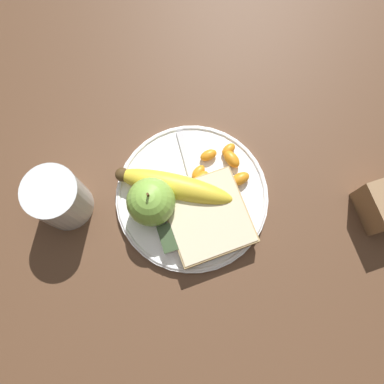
% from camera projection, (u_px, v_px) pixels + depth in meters
% --- Properties ---
extents(ground_plane, '(3.00, 3.00, 0.00)m').
position_uv_depth(ground_plane, '(192.00, 197.00, 0.60)').
color(ground_plane, brown).
extents(plate, '(0.24, 0.24, 0.01)m').
position_uv_depth(plate, '(192.00, 196.00, 0.59)').
color(plate, white).
rests_on(plate, ground_plane).
extents(juice_glass, '(0.08, 0.08, 0.09)m').
position_uv_depth(juice_glass, '(60.00, 199.00, 0.55)').
color(juice_glass, silver).
rests_on(juice_glass, ground_plane).
extents(apple, '(0.07, 0.07, 0.08)m').
position_uv_depth(apple, '(152.00, 204.00, 0.54)').
color(apple, '#84BC47').
rests_on(apple, plate).
extents(banana, '(0.13, 0.17, 0.04)m').
position_uv_depth(banana, '(173.00, 186.00, 0.57)').
color(banana, yellow).
rests_on(banana, plate).
extents(bread_slice, '(0.13, 0.12, 0.02)m').
position_uv_depth(bread_slice, '(207.00, 217.00, 0.56)').
color(bread_slice, tan).
rests_on(bread_slice, plate).
extents(fork, '(0.18, 0.03, 0.00)m').
position_uv_depth(fork, '(196.00, 193.00, 0.58)').
color(fork, silver).
rests_on(fork, plate).
extents(jam_packet, '(0.04, 0.03, 0.02)m').
position_uv_depth(jam_packet, '(172.00, 238.00, 0.56)').
color(jam_packet, silver).
rests_on(jam_packet, plate).
extents(orange_segment_0, '(0.04, 0.04, 0.02)m').
position_uv_depth(orange_segment_0, '(201.00, 180.00, 0.58)').
color(orange_segment_0, orange).
rests_on(orange_segment_0, plate).
extents(orange_segment_1, '(0.03, 0.03, 0.01)m').
position_uv_depth(orange_segment_1, '(198.00, 172.00, 0.59)').
color(orange_segment_1, orange).
rests_on(orange_segment_1, plate).
extents(orange_segment_2, '(0.02, 0.03, 0.02)m').
position_uv_depth(orange_segment_2, '(208.00, 155.00, 0.59)').
color(orange_segment_2, orange).
rests_on(orange_segment_2, plate).
extents(orange_segment_3, '(0.02, 0.03, 0.02)m').
position_uv_depth(orange_segment_3, '(240.00, 179.00, 0.58)').
color(orange_segment_3, orange).
rests_on(orange_segment_3, plate).
extents(orange_segment_4, '(0.03, 0.03, 0.01)m').
position_uv_depth(orange_segment_4, '(229.00, 150.00, 0.60)').
color(orange_segment_4, orange).
rests_on(orange_segment_4, plate).
extents(orange_segment_5, '(0.03, 0.04, 0.02)m').
position_uv_depth(orange_segment_5, '(201.00, 199.00, 0.57)').
color(orange_segment_5, orange).
rests_on(orange_segment_5, plate).
extents(orange_segment_6, '(0.04, 0.03, 0.02)m').
position_uv_depth(orange_segment_6, '(232.00, 159.00, 0.59)').
color(orange_segment_6, orange).
rests_on(orange_segment_6, plate).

